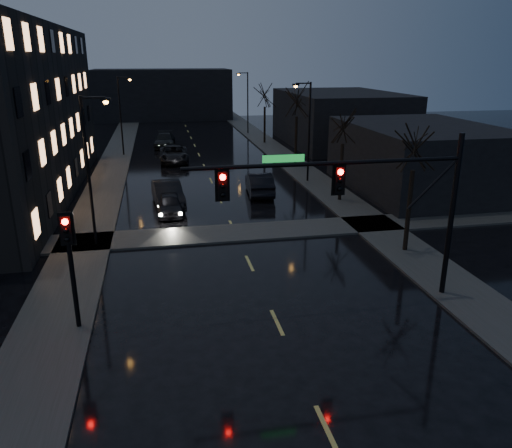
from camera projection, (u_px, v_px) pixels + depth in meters
name	position (u px, v px, depth m)	size (l,w,h in m)	color
sidewalk_left	(109.00, 176.00, 42.99)	(3.00, 140.00, 0.12)	#2D2D2B
sidewalk_right	(299.00, 168.00, 46.07)	(3.00, 140.00, 0.12)	#2D2D2B
sidewalk_cross	(236.00, 233.00, 29.17)	(40.00, 3.00, 0.12)	#2D2D2B
commercial_right_near	(420.00, 158.00, 38.19)	(10.00, 14.00, 5.00)	black
commercial_right_far	(339.00, 118.00, 58.78)	(12.00, 18.00, 6.00)	black
far_block	(163.00, 94.00, 82.76)	(22.00, 10.00, 8.00)	black
signal_mast	(368.00, 190.00, 19.50)	(11.11, 0.41, 7.00)	black
signal_pole_left	(70.00, 255.00, 18.02)	(0.35, 0.41, 4.53)	black
tree_near	(416.00, 134.00, 24.55)	(3.52, 3.52, 8.08)	black
tree_mid_a	(344.00, 119.00, 33.99)	(3.30, 3.30, 7.58)	black
tree_mid_b	(297.00, 95.00, 44.91)	(3.74, 3.74, 8.59)	black
tree_far	(265.00, 91.00, 58.11)	(3.43, 3.43, 7.88)	black
streetlight_l_near	(92.00, 160.00, 25.83)	(1.53, 0.28, 8.00)	black
streetlight_l_far	(122.00, 109.00, 50.97)	(1.53, 0.28, 8.00)	black
streetlight_r_mid	(307.00, 124.00, 39.76)	(1.53, 0.28, 8.00)	black
streetlight_r_far	(246.00, 98.00, 65.82)	(1.53, 0.28, 8.00)	black
oncoming_car_a	(170.00, 204.00, 32.67)	(1.62, 4.03, 1.37)	black
oncoming_car_b	(168.00, 194.00, 34.40)	(1.81, 5.18, 1.71)	black
oncoming_car_c	(174.00, 154.00, 48.92)	(2.68, 5.81, 1.61)	black
oncoming_car_d	(165.00, 140.00, 57.13)	(2.23, 5.49, 1.59)	black
lead_car	(259.00, 183.00, 37.36)	(1.76, 5.05, 1.66)	black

